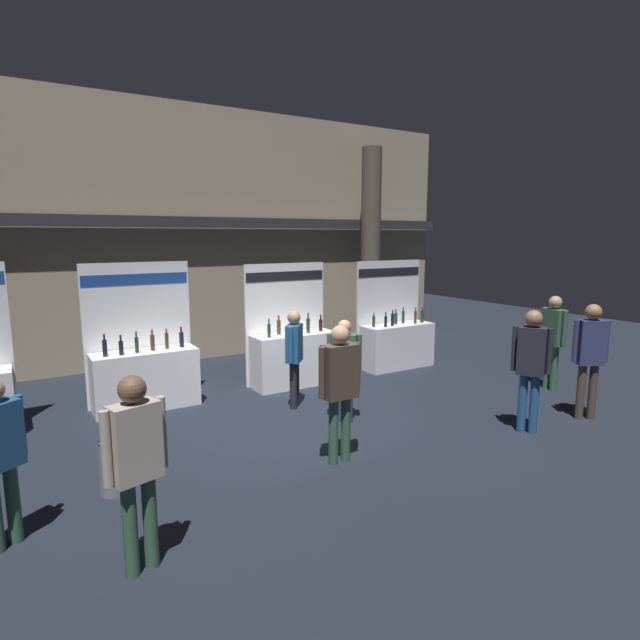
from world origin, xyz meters
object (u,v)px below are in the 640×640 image
at_px(exhibitor_booth_2, 293,354).
at_px(visitor_0, 531,360).
at_px(visitor_3, 344,362).
at_px(visitor_6, 590,351).
at_px(exhibitor_booth_3, 396,341).
at_px(visitor_7, 294,351).
at_px(exhibitor_booth_1, 145,372).
at_px(trash_bin, 115,466).
at_px(visitor_2, 340,380).
at_px(visitor_1, 136,457).
at_px(visitor_4, 553,334).

bearing_deg(exhibitor_booth_2, visitor_0, -66.02).
distance_m(visitor_3, visitor_6, 3.84).
bearing_deg(visitor_3, exhibitor_booth_3, -103.83).
height_order(exhibitor_booth_3, visitor_7, exhibitor_booth_3).
bearing_deg(visitor_6, exhibitor_booth_1, 177.54).
height_order(exhibitor_booth_2, trash_bin, exhibitor_booth_2).
distance_m(visitor_0, visitor_2, 2.98).
bearing_deg(exhibitor_booth_3, visitor_3, -142.46).
xyz_separation_m(visitor_0, visitor_7, (-2.38, 2.79, -0.13)).
xyz_separation_m(trash_bin, visitor_7, (3.13, 1.50, 0.66)).
height_order(visitor_2, visitor_7, visitor_2).
relative_size(exhibitor_booth_1, visitor_2, 1.36).
bearing_deg(exhibitor_booth_1, exhibitor_booth_2, -2.49).
bearing_deg(visitor_0, exhibitor_booth_2, -7.53).
relative_size(visitor_0, visitor_1, 1.05).
bearing_deg(visitor_2, visitor_1, 18.89).
xyz_separation_m(visitor_2, visitor_4, (5.16, 0.57, -0.01)).
bearing_deg(exhibitor_booth_1, trash_bin, -109.22).
bearing_deg(visitor_0, exhibitor_booth_1, 16.37).
bearing_deg(visitor_4, exhibitor_booth_1, -99.83).
distance_m(exhibitor_booth_3, visitor_6, 4.17).
distance_m(visitor_0, visitor_7, 3.67).
xyz_separation_m(exhibitor_booth_2, visitor_7, (-0.61, -1.19, 0.36)).
xyz_separation_m(exhibitor_booth_3, visitor_6, (0.45, -4.12, 0.52)).
relative_size(exhibitor_booth_2, visitor_2, 1.32).
bearing_deg(trash_bin, visitor_3, 8.44).
height_order(visitor_1, visitor_2, visitor_2).
xyz_separation_m(exhibitor_booth_2, visitor_6, (3.05, -4.09, 0.49)).
height_order(visitor_2, visitor_3, visitor_2).
height_order(exhibitor_booth_2, visitor_1, exhibitor_booth_2).
height_order(exhibitor_booth_1, visitor_1, exhibitor_booth_1).
xyz_separation_m(visitor_0, visitor_2, (-2.92, 0.60, -0.02)).
bearing_deg(visitor_4, visitor_3, -84.72).
xyz_separation_m(exhibitor_booth_2, visitor_4, (4.00, -2.80, 0.46)).
xyz_separation_m(exhibitor_booth_1, exhibitor_booth_3, (5.36, -0.09, -0.02)).
distance_m(visitor_2, visitor_3, 1.48).
xyz_separation_m(exhibitor_booth_3, visitor_2, (-3.75, -3.40, 0.50)).
relative_size(trash_bin, visitor_6, 0.34).
bearing_deg(visitor_3, visitor_4, -149.60).
distance_m(visitor_3, visitor_4, 4.33).
bearing_deg(exhibitor_booth_1, visitor_1, -103.36).
xyz_separation_m(visitor_1, visitor_3, (3.53, 2.11, -0.10)).
height_order(visitor_0, visitor_4, visitor_0).
bearing_deg(visitor_6, visitor_4, 86.91).
distance_m(visitor_0, visitor_3, 2.73).
relative_size(visitor_4, visitor_6, 0.97).
bearing_deg(visitor_1, exhibitor_booth_1, 61.00).
height_order(visitor_3, visitor_6, visitor_6).
relative_size(visitor_0, visitor_3, 1.14).
bearing_deg(visitor_2, visitor_6, 170.26).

